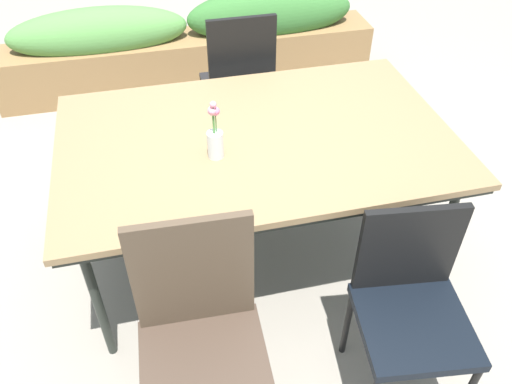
{
  "coord_description": "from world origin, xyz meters",
  "views": [
    {
      "loc": [
        -0.46,
        -1.98,
        2.11
      ],
      "look_at": [
        -0.01,
        -0.08,
        0.42
      ],
      "focal_mm": 36.63,
      "sensor_mm": 36.0,
      "label": 1
    }
  ],
  "objects": [
    {
      "name": "ground_plane",
      "position": [
        0.0,
        0.0,
        0.0
      ],
      "size": [
        12.0,
        12.0,
        0.0
      ],
      "primitive_type": "plane",
      "color": "gray"
    },
    {
      "name": "dining_table",
      "position": [
        -0.01,
        -0.08,
        0.71
      ],
      "size": [
        1.77,
        1.13,
        0.76
      ],
      "color": "#8C704C",
      "rests_on": "ground"
    },
    {
      "name": "chair_far_side",
      "position": [
        0.08,
        0.75,
        0.57
      ],
      "size": [
        0.4,
        0.4,
        1.01
      ],
      "rotation": [
        0.0,
        0.0,
        -0.0
      ],
      "color": "black",
      "rests_on": "ground"
    },
    {
      "name": "chair_near_right",
      "position": [
        0.4,
        -0.92,
        0.49
      ],
      "size": [
        0.46,
        0.46,
        0.86
      ],
      "rotation": [
        0.0,
        0.0,
        3.01
      ],
      "color": "black",
      "rests_on": "ground"
    },
    {
      "name": "chair_near_left",
      "position": [
        -0.41,
        -0.9,
        0.53
      ],
      "size": [
        0.47,
        0.47,
        0.96
      ],
      "rotation": [
        0.0,
        0.0,
        3.1
      ],
      "color": "#45352A",
      "rests_on": "ground"
    },
    {
      "name": "flower_vase",
      "position": [
        -0.21,
        -0.19,
        0.85
      ],
      "size": [
        0.07,
        0.07,
        0.27
      ],
      "color": "silver",
      "rests_on": "dining_table"
    },
    {
      "name": "planter_box",
      "position": [
        -0.08,
        1.82,
        0.33
      ],
      "size": [
        2.88,
        0.39,
        0.72
      ],
      "color": "olive",
      "rests_on": "ground"
    }
  ]
}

